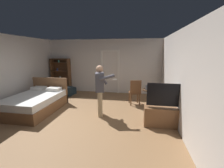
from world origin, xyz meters
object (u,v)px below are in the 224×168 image
(side_table, at_px, (150,96))
(laptop, at_px, (150,88))
(suitcase_dark, at_px, (70,91))
(suitcase_small, at_px, (66,91))
(bottle_on_table, at_px, (155,87))
(wooden_chair, at_px, (135,91))
(tv_flatscreen, at_px, (166,114))
(bed, at_px, (36,102))
(bookshelf, at_px, (61,74))
(person_blue_shirt, at_px, (100,88))

(side_table, height_order, laptop, laptop)
(suitcase_dark, bearing_deg, suitcase_small, -76.81)
(suitcase_dark, height_order, suitcase_small, suitcase_small)
(bottle_on_table, distance_m, wooden_chair, 0.80)
(tv_flatscreen, distance_m, laptop, 1.42)
(tv_flatscreen, xyz_separation_m, suitcase_small, (-4.10, 2.26, -0.14))
(bed, distance_m, bookshelf, 2.74)
(laptop, distance_m, bottle_on_table, 0.17)
(side_table, bearing_deg, tv_flatscreen, -76.22)
(person_blue_shirt, bearing_deg, wooden_chair, 48.39)
(wooden_chair, xyz_separation_m, suitcase_dark, (-3.20, 0.99, -0.38))
(side_table, relative_size, suitcase_small, 1.33)
(bottle_on_table, bearing_deg, side_table, 150.26)
(laptop, height_order, suitcase_dark, laptop)
(bed, height_order, laptop, bed)
(tv_flatscreen, distance_m, person_blue_shirt, 2.07)
(wooden_chair, relative_size, suitcase_small, 1.88)
(bottle_on_table, relative_size, person_blue_shirt, 0.14)
(tv_flatscreen, height_order, person_blue_shirt, person_blue_shirt)
(bookshelf, relative_size, bottle_on_table, 7.33)
(bed, height_order, wooden_chair, bed)
(bed, relative_size, person_blue_shirt, 1.26)
(tv_flatscreen, distance_m, bottle_on_table, 1.36)
(bed, xyz_separation_m, suitcase_small, (0.20, 1.86, -0.09))
(bookshelf, distance_m, wooden_chair, 4.13)
(bookshelf, xyz_separation_m, tv_flatscreen, (4.73, -3.04, -0.57))
(tv_flatscreen, distance_m, suitcase_dark, 4.83)
(suitcase_small, bearing_deg, bookshelf, 117.84)
(bottle_on_table, bearing_deg, bed, -168.04)
(person_blue_shirt, xyz_separation_m, suitcase_dark, (-2.13, 2.20, -0.77))
(wooden_chair, bearing_deg, bed, -161.02)
(suitcase_small, bearing_deg, wooden_chair, -23.16)
(bookshelf, xyz_separation_m, suitcase_dark, (0.64, -0.47, -0.76))
(side_table, height_order, suitcase_small, side_table)
(suitcase_dark, xyz_separation_m, suitcase_small, (-0.01, -0.31, 0.05))
(bed, bearing_deg, suitcase_small, 83.99)
(bookshelf, xyz_separation_m, person_blue_shirt, (2.78, -2.66, 0.01))
(bookshelf, distance_m, tv_flatscreen, 5.65)
(bookshelf, xyz_separation_m, wooden_chair, (3.85, -1.46, -0.38))
(suitcase_dark, bearing_deg, bottle_on_table, -2.51)
(tv_flatscreen, bearing_deg, bed, 174.62)
(tv_flatscreen, relative_size, bottle_on_table, 5.24)
(bed, relative_size, laptop, 5.54)
(laptop, height_order, bottle_on_table, bottle_on_table)
(bed, height_order, suitcase_dark, bed)
(bookshelf, relative_size, laptop, 4.60)
(suitcase_small, bearing_deg, side_table, -24.71)
(suitcase_dark, bearing_deg, person_blue_shirt, -29.88)
(bed, bearing_deg, bookshelf, 99.34)
(bed, bearing_deg, person_blue_shirt, -0.69)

